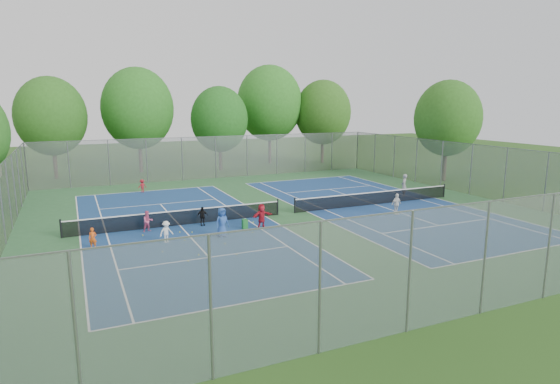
# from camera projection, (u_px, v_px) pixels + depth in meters

# --- Properties ---
(ground) EXTENTS (120.00, 120.00, 0.00)m
(ground) POSITION_uv_depth(u_px,v_px,m) (286.00, 214.00, 30.61)
(ground) COLOR #254A17
(ground) RESTS_ON ground
(court_pad) EXTENTS (32.00, 32.00, 0.01)m
(court_pad) POSITION_uv_depth(u_px,v_px,m) (286.00, 214.00, 30.61)
(court_pad) COLOR #2B5C31
(court_pad) RESTS_ON ground
(court_left) EXTENTS (10.97, 23.77, 0.01)m
(court_left) POSITION_uv_depth(u_px,v_px,m) (180.00, 225.00, 27.79)
(court_left) COLOR navy
(court_left) RESTS_ON court_pad
(court_right) EXTENTS (10.97, 23.77, 0.01)m
(court_right) POSITION_uv_depth(u_px,v_px,m) (375.00, 204.00, 33.42)
(court_right) COLOR navy
(court_right) RESTS_ON court_pad
(net_left) EXTENTS (12.87, 0.10, 0.91)m
(net_left) POSITION_uv_depth(u_px,v_px,m) (179.00, 218.00, 27.70)
(net_left) COLOR black
(net_left) RESTS_ON ground
(net_right) EXTENTS (12.87, 0.10, 0.91)m
(net_right) POSITION_uv_depth(u_px,v_px,m) (375.00, 198.00, 33.34)
(net_right) COLOR black
(net_right) RESTS_ON ground
(fence_north) EXTENTS (32.00, 0.10, 4.00)m
(fence_north) POSITION_uv_depth(u_px,v_px,m) (216.00, 157.00, 44.55)
(fence_north) COLOR gray
(fence_north) RESTS_ON ground
(fence_south) EXTENTS (32.00, 0.10, 4.00)m
(fence_south) POSITION_uv_depth(u_px,v_px,m) (485.00, 259.00, 15.90)
(fence_south) COLOR gray
(fence_south) RESTS_ON ground
(fence_west) EXTENTS (0.10, 32.00, 4.00)m
(fence_west) POSITION_uv_depth(u_px,v_px,m) (2.00, 206.00, 23.79)
(fence_west) COLOR gray
(fence_west) RESTS_ON ground
(fence_east) EXTENTS (0.10, 32.00, 4.00)m
(fence_east) POSITION_uv_depth(u_px,v_px,m) (471.00, 170.00, 36.67)
(fence_east) COLOR gray
(fence_east) RESTS_ON ground
(tree_nw) EXTENTS (6.40, 6.40, 9.58)m
(tree_nw) POSITION_uv_depth(u_px,v_px,m) (51.00, 116.00, 43.55)
(tree_nw) COLOR #443326
(tree_nw) RESTS_ON ground
(tree_nl) EXTENTS (7.20, 7.20, 10.69)m
(tree_nl) POSITION_uv_depth(u_px,v_px,m) (138.00, 108.00, 47.54)
(tree_nl) COLOR #443326
(tree_nl) RESTS_ON ground
(tree_nc) EXTENTS (6.00, 6.00, 8.85)m
(tree_nc) POSITION_uv_depth(u_px,v_px,m) (219.00, 119.00, 49.19)
(tree_nc) COLOR #443326
(tree_nc) RESTS_ON ground
(tree_nr) EXTENTS (7.60, 7.60, 11.42)m
(tree_nr) POSITION_uv_depth(u_px,v_px,m) (269.00, 103.00, 54.37)
(tree_nr) COLOR #443326
(tree_nr) RESTS_ON ground
(tree_ne) EXTENTS (6.60, 6.60, 9.77)m
(tree_ne) POSITION_uv_depth(u_px,v_px,m) (323.00, 112.00, 55.20)
(tree_ne) COLOR #443326
(tree_ne) RESTS_ON ground
(tree_side_e) EXTENTS (6.00, 6.00, 9.20)m
(tree_side_e) POSITION_uv_depth(u_px,v_px,m) (448.00, 118.00, 42.53)
(tree_side_e) COLOR #443326
(tree_side_e) RESTS_ON ground
(ball_crate) EXTENTS (0.44, 0.44, 0.29)m
(ball_crate) POSITION_uv_depth(u_px,v_px,m) (163.00, 224.00, 27.59)
(ball_crate) COLOR blue
(ball_crate) RESTS_ON ground
(ball_hopper) EXTENTS (0.30, 0.30, 0.58)m
(ball_hopper) POSITION_uv_depth(u_px,v_px,m) (245.00, 224.00, 26.97)
(ball_hopper) COLOR #217B2E
(ball_hopper) RESTS_ON ground
(student_a) EXTENTS (0.45, 0.35, 1.07)m
(student_a) POSITION_uv_depth(u_px,v_px,m) (93.00, 238.00, 23.35)
(student_a) COLOR #E55715
(student_a) RESTS_ON ground
(student_b) EXTENTS (0.68, 0.58, 1.21)m
(student_b) POSITION_uv_depth(u_px,v_px,m) (148.00, 221.00, 26.37)
(student_b) COLOR #CF507A
(student_b) RESTS_ON ground
(student_c) EXTENTS (0.84, 0.63, 1.16)m
(student_c) POSITION_uv_depth(u_px,v_px,m) (166.00, 232.00, 24.34)
(student_c) COLOR silver
(student_c) RESTS_ON ground
(student_d) EXTENTS (0.69, 0.32, 1.15)m
(student_d) POSITION_uv_depth(u_px,v_px,m) (202.00, 216.00, 27.64)
(student_d) COLOR black
(student_d) RESTS_ON ground
(student_e) EXTENTS (0.90, 0.70, 1.63)m
(student_e) POSITION_uv_depth(u_px,v_px,m) (222.00, 223.00, 25.29)
(student_e) COLOR #295099
(student_e) RESTS_ON ground
(student_f) EXTENTS (1.39, 0.70, 1.43)m
(student_f) POSITION_uv_depth(u_px,v_px,m) (262.00, 216.00, 27.12)
(student_f) COLOR red
(student_f) RESTS_ON ground
(child_far_baseline) EXTENTS (0.77, 0.55, 1.07)m
(child_far_baseline) POSITION_uv_depth(u_px,v_px,m) (142.00, 186.00, 37.77)
(child_far_baseline) COLOR maroon
(child_far_baseline) RESTS_ON ground
(instructor) EXTENTS (0.76, 0.73, 1.76)m
(instructor) POSITION_uv_depth(u_px,v_px,m) (404.00, 185.00, 36.08)
(instructor) COLOR gray
(instructor) RESTS_ON ground
(teen_court_b) EXTENTS (0.87, 0.47, 1.40)m
(teen_court_b) POSITION_uv_depth(u_px,v_px,m) (396.00, 204.00, 30.35)
(teen_court_b) COLOR white
(teen_court_b) RESTS_ON ground
(tennis_ball_0) EXTENTS (0.07, 0.07, 0.07)m
(tennis_ball_0) POSITION_uv_depth(u_px,v_px,m) (225.00, 244.00, 24.08)
(tennis_ball_0) COLOR #CDD431
(tennis_ball_0) RESTS_ON ground
(tennis_ball_1) EXTENTS (0.07, 0.07, 0.07)m
(tennis_ball_1) POSITION_uv_depth(u_px,v_px,m) (192.00, 232.00, 26.20)
(tennis_ball_1) COLOR yellow
(tennis_ball_1) RESTS_ON ground
(tennis_ball_2) EXTENTS (0.07, 0.07, 0.07)m
(tennis_ball_2) POSITION_uv_depth(u_px,v_px,m) (143.00, 236.00, 25.58)
(tennis_ball_2) COLOR #EFF238
(tennis_ball_2) RESTS_ON ground
(tennis_ball_3) EXTENTS (0.07, 0.07, 0.07)m
(tennis_ball_3) POSITION_uv_depth(u_px,v_px,m) (253.00, 222.00, 28.36)
(tennis_ball_3) COLOR #D9F438
(tennis_ball_3) RESTS_ON ground
(tennis_ball_4) EXTENTS (0.07, 0.07, 0.07)m
(tennis_ball_4) POSITION_uv_depth(u_px,v_px,m) (252.00, 233.00, 26.18)
(tennis_ball_4) COLOR gold
(tennis_ball_4) RESTS_ON ground
(tennis_ball_5) EXTENTS (0.07, 0.07, 0.07)m
(tennis_ball_5) POSITION_uv_depth(u_px,v_px,m) (185.00, 241.00, 24.65)
(tennis_ball_5) COLOR #A7C62E
(tennis_ball_5) RESTS_ON ground
(tennis_ball_6) EXTENTS (0.07, 0.07, 0.07)m
(tennis_ball_6) POSITION_uv_depth(u_px,v_px,m) (237.00, 255.00, 22.38)
(tennis_ball_6) COLOR #E4F138
(tennis_ball_6) RESTS_ON ground
(tennis_ball_7) EXTENTS (0.07, 0.07, 0.07)m
(tennis_ball_7) POSITION_uv_depth(u_px,v_px,m) (199.00, 255.00, 22.33)
(tennis_ball_7) COLOR gold
(tennis_ball_7) RESTS_ON ground
(tennis_ball_8) EXTENTS (0.07, 0.07, 0.07)m
(tennis_ball_8) POSITION_uv_depth(u_px,v_px,m) (163.00, 252.00, 22.82)
(tennis_ball_8) COLOR #C5DA32
(tennis_ball_8) RESTS_ON ground
(tennis_ball_9) EXTENTS (0.07, 0.07, 0.07)m
(tennis_ball_9) POSITION_uv_depth(u_px,v_px,m) (188.00, 261.00, 21.49)
(tennis_ball_9) COLOR gold
(tennis_ball_9) RESTS_ON ground
(tennis_ball_10) EXTENTS (0.07, 0.07, 0.07)m
(tennis_ball_10) POSITION_uv_depth(u_px,v_px,m) (180.00, 232.00, 26.22)
(tennis_ball_10) COLOR gold
(tennis_ball_10) RESTS_ON ground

